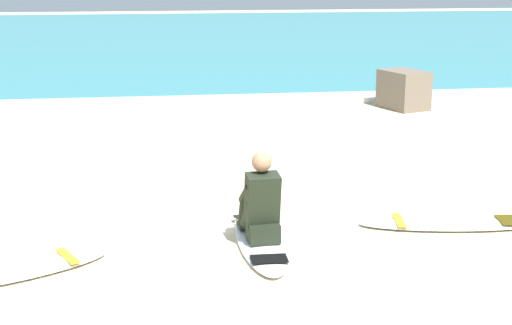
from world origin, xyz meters
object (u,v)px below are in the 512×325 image
(surfer_seated, at_px, (261,205))
(surfboard_main, at_px, (261,237))
(shoreline_rock, at_px, (404,90))
(surfboard_spare_far, at_px, (450,223))
(surfboard_spare_near, at_px, (17,270))

(surfer_seated, bearing_deg, surfboard_main, 81.24)
(surfer_seated, distance_m, shoreline_rock, 8.27)
(surfer_seated, distance_m, surfboard_spare_far, 2.26)
(surfboard_spare_far, bearing_deg, surfer_seated, -173.26)
(surfboard_main, relative_size, surfboard_spare_far, 1.04)
(surfboard_main, bearing_deg, surfer_seated, -98.76)
(surfboard_spare_far, relative_size, shoreline_rock, 2.23)
(surfboard_main, bearing_deg, shoreline_rock, 60.84)
(surfboard_main, xyz_separation_m, surfboard_spare_near, (-2.45, -0.57, 0.00))
(surfboard_main, xyz_separation_m, surfboard_spare_far, (2.20, 0.16, 0.00))
(shoreline_rock, bearing_deg, surfer_seated, -118.91)
(surfer_seated, height_order, surfboard_spare_far, surfer_seated)
(surfboard_main, relative_size, shoreline_rock, 2.32)
(surfer_seated, relative_size, surfboard_spare_far, 0.44)
(surfboard_spare_near, bearing_deg, surfer_seated, 10.85)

